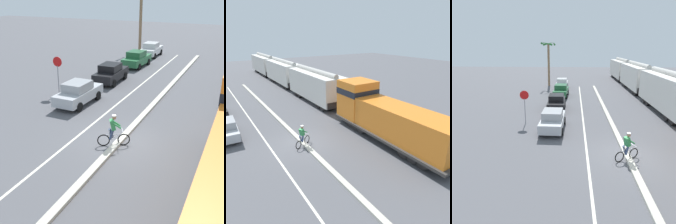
# 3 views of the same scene
# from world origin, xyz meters

# --- Properties ---
(ground_plane) EXTENTS (120.00, 120.00, 0.00)m
(ground_plane) POSITION_xyz_m (0.00, 0.00, 0.00)
(ground_plane) COLOR #56565B
(median_curb) EXTENTS (0.36, 36.00, 0.16)m
(median_curb) POSITION_xyz_m (0.00, 6.00, 0.08)
(median_curb) COLOR beige
(median_curb) RESTS_ON ground
(lane_stripe) EXTENTS (0.14, 36.00, 0.01)m
(lane_stripe) POSITION_xyz_m (-2.40, 6.00, 0.00)
(lane_stripe) COLOR silver
(lane_stripe) RESTS_ON ground
(parked_car_silver) EXTENTS (1.93, 4.25, 1.62)m
(parked_car_silver) POSITION_xyz_m (-4.92, 4.24, 0.82)
(parked_car_silver) COLOR #B7BABF
(parked_car_silver) RESTS_ON ground
(parked_car_black) EXTENTS (1.90, 4.23, 1.62)m
(parked_car_black) POSITION_xyz_m (-5.08, 10.11, 0.82)
(parked_car_black) COLOR black
(parked_car_black) RESTS_ON ground
(parked_car_green) EXTENTS (1.99, 4.28, 1.62)m
(parked_car_green) POSITION_xyz_m (-4.98, 16.38, 0.82)
(parked_car_green) COLOR #286B3D
(parked_car_green) RESTS_ON ground
(parked_car_white) EXTENTS (1.84, 4.20, 1.62)m
(parked_car_white) POSITION_xyz_m (-5.17, 22.02, 0.82)
(parked_car_white) COLOR silver
(parked_car_white) RESTS_ON ground
(cyclist) EXTENTS (1.53, 0.86, 1.71)m
(cyclist) POSITION_xyz_m (-0.15, -0.52, 0.82)
(cyclist) COLOR black
(cyclist) RESTS_ON ground
(stop_sign) EXTENTS (0.76, 0.08, 2.88)m
(stop_sign) POSITION_xyz_m (-7.42, 5.58, 2.02)
(stop_sign) COLOR gray
(stop_sign) RESTS_ON ground
(palm_tree_near) EXTENTS (2.24, 2.35, 7.21)m
(palm_tree_near) POSITION_xyz_m (-7.53, 24.56, 4.98)
(palm_tree_near) COLOR #846647
(palm_tree_near) RESTS_ON ground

